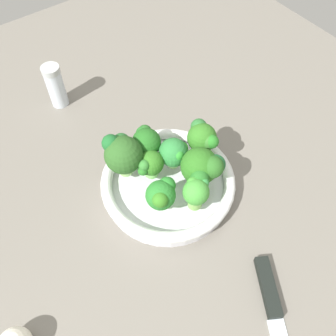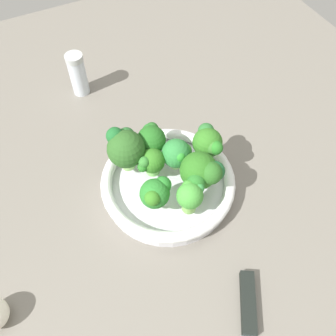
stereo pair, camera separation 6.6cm
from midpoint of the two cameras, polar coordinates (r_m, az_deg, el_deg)
name	(u,v)px [view 1 (the left image)]	position (r cm, az deg, el deg)	size (l,w,h in cm)	color
ground_plane	(148,183)	(73.60, -5.53, -2.47)	(130.00, 130.00, 2.50)	slate
bowl	(168,183)	(69.52, -2.69, -2.51)	(24.71, 24.71, 3.76)	silver
broccoli_floret_0	(174,153)	(66.98, -1.85, 2.16)	(5.49, 5.30, 6.12)	#89C068
broccoli_floret_1	(161,194)	(62.02, -4.02, -4.25)	(5.83, 5.10, 5.93)	#78B44E
broccoli_floret_2	(203,138)	(68.27, 2.57, 4.44)	(5.46, 6.94, 6.76)	#9AD866
broccoli_floret_3	(148,165)	(66.02, -5.84, 0.21)	(4.88, 4.55, 5.47)	#76C25C
broccoli_floret_4	(122,153)	(65.78, -9.76, 1.99)	(6.78, 7.40, 8.36)	#99CE71
broccoli_floret_5	(196,192)	(61.74, 1.26, -3.84)	(5.01, 4.60, 6.34)	#7CB554
broccoli_floret_6	(203,167)	(63.96, 2.40, -0.05)	(7.09, 7.28, 7.42)	#75BD5F
broccoli_floret_7	(146,142)	(68.05, -6.11, 3.83)	(5.30, 5.83, 6.85)	#97D872
knife	(276,318)	(62.63, 12.95, -21.57)	(15.64, 24.10, 1.50)	silver
pepper_shaker	(55,86)	(86.35, -18.84, 11.58)	(3.85, 3.85, 10.05)	silver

